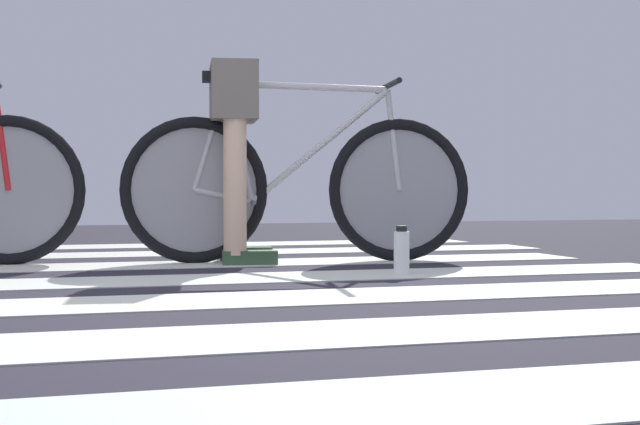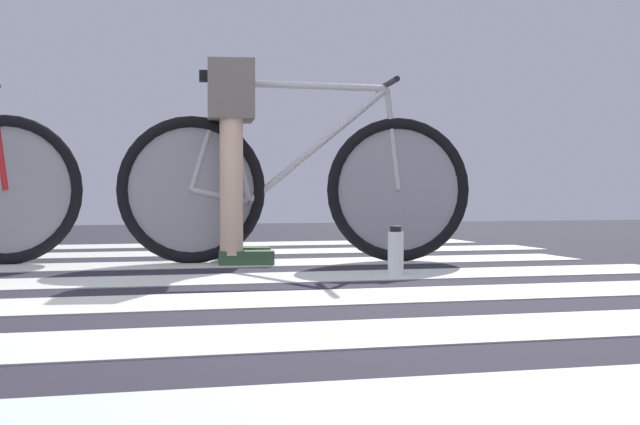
# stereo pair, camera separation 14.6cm
# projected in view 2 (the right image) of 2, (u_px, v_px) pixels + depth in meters

# --- Properties ---
(ground) EXTENTS (18.00, 14.00, 0.02)m
(ground) POSITION_uv_depth(u_px,v_px,m) (89.00, 322.00, 2.65)
(ground) COLOR #26232D
(crosswalk_markings) EXTENTS (5.45, 6.54, 0.00)m
(crosswalk_markings) POSITION_uv_depth(u_px,v_px,m) (93.00, 305.00, 2.94)
(crosswalk_markings) COLOR silver
(crosswalk_markings) RESTS_ON ground
(bicycle_1_of_2) EXTENTS (1.73, 0.53, 0.93)m
(bicycle_1_of_2) POSITION_uv_depth(u_px,v_px,m) (295.00, 184.00, 4.64)
(bicycle_1_of_2) COLOR black
(bicycle_1_of_2) RESTS_ON ground
(cyclist_1_of_2) EXTENTS (0.36, 0.44, 0.97)m
(cyclist_1_of_2) POSITION_uv_depth(u_px,v_px,m) (232.00, 134.00, 4.60)
(cyclist_1_of_2) COLOR beige
(cyclist_1_of_2) RESTS_ON ground
(water_bottle) EXTENTS (0.07, 0.07, 0.21)m
(water_bottle) POSITION_uv_depth(u_px,v_px,m) (396.00, 252.00, 3.95)
(water_bottle) COLOR white
(water_bottle) RESTS_ON ground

